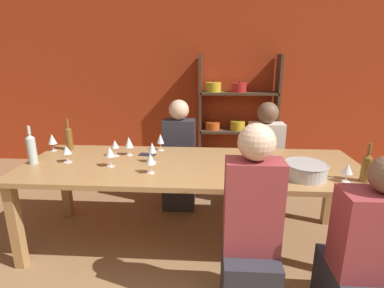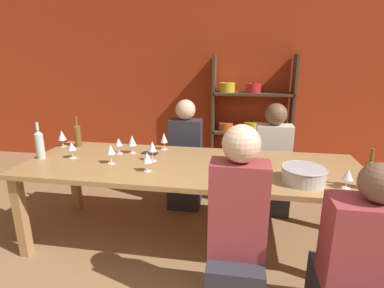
{
  "view_description": "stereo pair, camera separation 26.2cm",
  "coord_description": "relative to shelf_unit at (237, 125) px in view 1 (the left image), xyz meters",
  "views": [
    {
      "loc": [
        -0.02,
        -0.8,
        1.65
      ],
      "look_at": [
        -0.18,
        1.71,
        0.92
      ],
      "focal_mm": 28.0,
      "sensor_mm": 36.0,
      "label": 1
    },
    {
      "loc": [
        0.24,
        -0.77,
        1.65
      ],
      "look_at": [
        -0.18,
        1.71,
        0.92
      ],
      "focal_mm": 28.0,
      "sensor_mm": 36.0,
      "label": 2
    }
  ],
  "objects": [
    {
      "name": "wine_glass_white_e",
      "position": [
        -0.86,
        -2.25,
        0.21
      ],
      "size": [
        0.08,
        0.08,
        0.16
      ],
      "color": "white",
      "rests_on": "dining_table"
    },
    {
      "name": "wine_bottle_amber",
      "position": [
        0.74,
        -2.31,
        0.21
      ],
      "size": [
        0.07,
        0.07,
        0.29
      ],
      "color": "brown",
      "rests_on": "dining_table"
    },
    {
      "name": "wall_back_red",
      "position": [
        -0.38,
        0.2,
        0.67
      ],
      "size": [
        8.8,
        0.06,
        2.7
      ],
      "color": "#B23819",
      "rests_on": "ground_plane"
    },
    {
      "name": "wine_bottle_dark",
      "position": [
        -1.78,
        -1.68,
        0.22
      ],
      "size": [
        0.07,
        0.07,
        0.31
      ],
      "color": "brown",
      "rests_on": "dining_table"
    },
    {
      "name": "cell_phone",
      "position": [
        -0.98,
        -1.8,
        0.1
      ],
      "size": [
        0.16,
        0.1,
        0.01
      ],
      "color": "#1E2338",
      "rests_on": "dining_table"
    },
    {
      "name": "person_near_b",
      "position": [
        0.57,
        -2.87,
        -0.27
      ],
      "size": [
        0.45,
        0.56,
        1.14
      ],
      "color": "#2D2D38",
      "rests_on": "ground_plane"
    },
    {
      "name": "wine_bottle_green",
      "position": [
        -1.92,
        -2.09,
        0.23
      ],
      "size": [
        0.07,
        0.07,
        0.33
      ],
      "color": "#B2C6C1",
      "rests_on": "dining_table"
    },
    {
      "name": "shelf_unit",
      "position": [
        0.0,
        0.0,
        0.0
      ],
      "size": [
        1.16,
        0.3,
        1.7
      ],
      "color": "#4C3828",
      "rests_on": "ground_plane"
    },
    {
      "name": "wine_glass_white_c",
      "position": [
        0.6,
        -2.33,
        0.19
      ],
      "size": [
        0.08,
        0.08,
        0.14
      ],
      "color": "white",
      "rests_on": "dining_table"
    },
    {
      "name": "person_near_a",
      "position": [
        -0.13,
        -2.77,
        -0.18
      ],
      "size": [
        0.34,
        0.43,
        1.29
      ],
      "color": "#2D2D38",
      "rests_on": "ground_plane"
    },
    {
      "name": "wine_glass_white_a",
      "position": [
        -0.88,
        -1.64,
        0.21
      ],
      "size": [
        0.07,
        0.07,
        0.17
      ],
      "color": "white",
      "rests_on": "dining_table"
    },
    {
      "name": "mixing_bowl",
      "position": [
        0.33,
        -2.27,
        0.16
      ],
      "size": [
        0.32,
        0.32,
        0.12
      ],
      "color": "#B7BABC",
      "rests_on": "dining_table"
    },
    {
      "name": "wine_glass_red_a",
      "position": [
        -0.9,
        -1.99,
        0.22
      ],
      "size": [
        0.07,
        0.07,
        0.18
      ],
      "color": "white",
      "rests_on": "dining_table"
    },
    {
      "name": "wine_glass_white_b",
      "position": [
        -1.15,
        -1.81,
        0.21
      ],
      "size": [
        0.08,
        0.08,
        0.17
      ],
      "color": "white",
      "rests_on": "dining_table"
    },
    {
      "name": "wine_glass_red_d",
      "position": [
        -1.27,
        -1.85,
        0.2
      ],
      "size": [
        0.07,
        0.07,
        0.15
      ],
      "color": "white",
      "rests_on": "dining_table"
    },
    {
      "name": "wine_glass_white_d",
      "position": [
        -1.93,
        -1.72,
        0.21
      ],
      "size": [
        0.08,
        0.08,
        0.17
      ],
      "color": "white",
      "rests_on": "dining_table"
    },
    {
      "name": "person_far_a",
      "position": [
        -0.74,
        -1.25,
        -0.21
      ],
      "size": [
        0.35,
        0.44,
        1.22
      ],
      "rotation": [
        0.0,
        0.0,
        3.14
      ],
      "color": "#2D2D38",
      "rests_on": "ground_plane"
    },
    {
      "name": "dining_table",
      "position": [
        -0.56,
        -2.02,
        0.02
      ],
      "size": [
        2.89,
        1.0,
        0.77
      ],
      "color": "#AD7F4C",
      "rests_on": "ground_plane"
    },
    {
      "name": "wine_glass_red_b",
      "position": [
        -1.64,
        -2.04,
        0.2
      ],
      "size": [
        0.08,
        0.08,
        0.15
      ],
      "color": "white",
      "rests_on": "dining_table"
    },
    {
      "name": "wine_glass_red_c",
      "position": [
        -1.23,
        -2.12,
        0.22
      ],
      "size": [
        0.08,
        0.08,
        0.17
      ],
      "color": "white",
      "rests_on": "dining_table"
    },
    {
      "name": "person_far_b",
      "position": [
        0.22,
        -1.21,
        -0.23
      ],
      "size": [
        0.38,
        0.47,
        1.19
      ],
      "rotation": [
        0.0,
        0.0,
        3.14
      ],
      "color": "#2D2D38",
      "rests_on": "ground_plane"
    }
  ]
}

